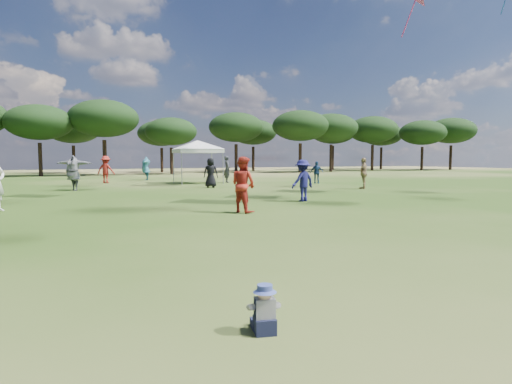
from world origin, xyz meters
TOP-DOWN VIEW (x-y plane):
  - tree_line at (2.39, 47.41)m, footprint 108.78×17.63m
  - tent_right at (7.20, 26.63)m, footprint 5.98×5.98m
  - toddler at (-0.29, 2.21)m, footprint 0.36×0.39m
  - festival_crowd at (-0.21, 22.26)m, footprint 28.25×23.53m

SIDE VIEW (x-z plane):
  - toddler at x=-0.29m, z-range -0.03..0.46m
  - festival_crowd at x=-0.21m, z-range -0.05..1.87m
  - tent_right at x=7.20m, z-range 1.19..4.43m
  - tree_line at x=2.39m, z-range 1.54..9.31m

